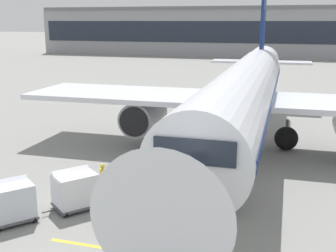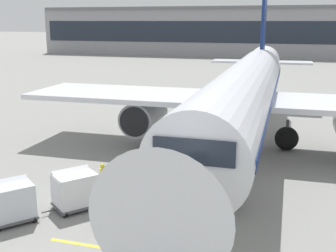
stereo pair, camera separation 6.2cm
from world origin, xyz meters
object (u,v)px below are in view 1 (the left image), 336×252
safety_cone_nose_mark (152,136)px  baggage_cart_second (10,201)px  ground_crew_by_carts (103,177)px  safety_cone_engine_keepout (123,159)px  parked_airplane (245,94)px  baggage_cart_lead (75,189)px  ground_crew_by_loader (85,184)px  belt_loader (141,173)px  safety_cone_wingtip (151,149)px

safety_cone_nose_mark → baggage_cart_second: bearing=-96.8°
baggage_cart_second → safety_cone_nose_mark: size_ratio=3.76×
baggage_cart_second → ground_crew_by_carts: bearing=55.5°
baggage_cart_second → ground_crew_by_carts: size_ratio=1.51×
baggage_cart_second → safety_cone_engine_keepout: 9.26m
parked_airplane → ground_crew_by_carts: 12.32m
baggage_cart_lead → baggage_cart_second: 2.98m
safety_cone_engine_keepout → ground_crew_by_loader: bearing=-84.4°
parked_airplane → ground_crew_by_loader: bearing=-119.1°
belt_loader → parked_airplane: bearing=64.1°
baggage_cart_second → safety_cone_nose_mark: (1.75, 14.72, -0.66)m
belt_loader → ground_crew_by_carts: size_ratio=2.62×
parked_airplane → safety_cone_engine_keepout: 9.49m
ground_crew_by_carts → safety_cone_nose_mark: ground_crew_by_carts is taller
baggage_cart_second → safety_cone_engine_keepout: baggage_cart_second is taller
ground_crew_by_carts → safety_cone_wingtip: (-0.03, 7.69, -0.69)m
parked_airplane → safety_cone_wingtip: 7.52m
parked_airplane → safety_cone_engine_keepout: size_ratio=66.53×
parked_airplane → safety_cone_nose_mark: (-6.89, 0.41, -3.70)m
baggage_cart_second → ground_crew_by_carts: baggage_cart_second is taller
ground_crew_by_carts → safety_cone_wingtip: ground_crew_by_carts is taller
parked_airplane → baggage_cart_lead: 14.17m
ground_crew_by_loader → safety_cone_engine_keepout: bearing=95.6°
ground_crew_by_loader → ground_crew_by_carts: (0.45, 1.07, 0.00)m
baggage_cart_second → safety_cone_wingtip: baggage_cart_second is taller
belt_loader → ground_crew_by_loader: size_ratio=2.62×
safety_cone_wingtip → safety_cone_nose_mark: (-0.93, 3.08, 0.03)m
safety_cone_nose_mark → parked_airplane: bearing=-3.4°
ground_crew_by_carts → safety_cone_wingtip: 7.72m
ground_crew_by_loader → safety_cone_nose_mark: size_ratio=2.49×
belt_loader → baggage_cart_second: belt_loader is taller
parked_airplane → belt_loader: (-4.34, -8.93, -3.13)m
ground_crew_by_loader → safety_cone_engine_keepout: (-0.60, 6.20, -0.69)m
safety_cone_wingtip → safety_cone_nose_mark: bearing=106.8°
baggage_cart_second → safety_cone_engine_keepout: (1.67, 9.08, -0.70)m
baggage_cart_lead → safety_cone_wingtip: baggage_cart_lead is taller
belt_loader → baggage_cart_second: (-4.31, -5.39, 0.09)m
ground_crew_by_carts → safety_cone_nose_mark: size_ratio=2.49×
baggage_cart_lead → safety_cone_engine_keepout: 7.00m
safety_cone_engine_keepout → safety_cone_wingtip: safety_cone_wingtip is taller
parked_airplane → belt_loader: size_ratio=9.11×
belt_loader → safety_cone_nose_mark: (-2.56, 9.34, -0.57)m
ground_crew_by_loader → safety_cone_nose_mark: (-0.52, 11.84, -0.66)m
belt_loader → ground_crew_by_carts: 2.14m
baggage_cart_lead → ground_crew_by_loader: baggage_cart_lead is taller
safety_cone_nose_mark → safety_cone_wingtip: bearing=-73.2°
baggage_cart_lead → ground_crew_by_carts: size_ratio=1.51×
baggage_cart_lead → ground_crew_by_loader: bearing=76.8°
ground_crew_by_loader → safety_cone_wingtip: ground_crew_by_loader is taller
ground_crew_by_loader → safety_cone_nose_mark: 11.87m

